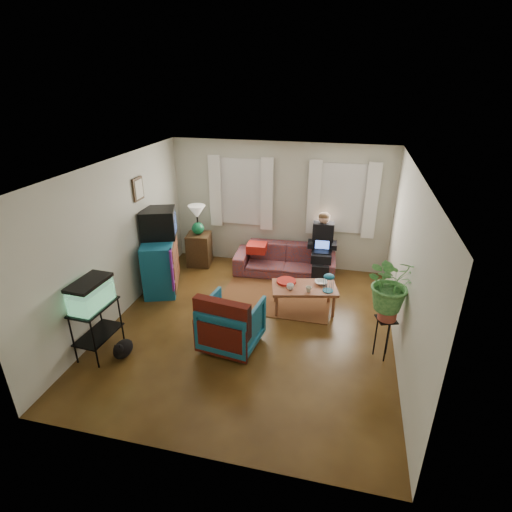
% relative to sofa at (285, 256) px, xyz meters
% --- Properties ---
extents(floor, '(4.50, 5.00, 0.01)m').
position_rel_sofa_xyz_m(floor, '(-0.22, -2.05, -0.40)').
color(floor, '#4F2B14').
rests_on(floor, ground).
extents(ceiling, '(4.50, 5.00, 0.01)m').
position_rel_sofa_xyz_m(ceiling, '(-0.22, -2.05, 2.20)').
color(ceiling, white).
rests_on(ceiling, wall_back).
extents(wall_back, '(4.50, 0.01, 2.60)m').
position_rel_sofa_xyz_m(wall_back, '(-0.22, 0.45, 0.90)').
color(wall_back, silver).
rests_on(wall_back, floor).
extents(wall_front, '(4.50, 0.01, 2.60)m').
position_rel_sofa_xyz_m(wall_front, '(-0.22, -4.55, 0.90)').
color(wall_front, silver).
rests_on(wall_front, floor).
extents(wall_left, '(0.01, 5.00, 2.60)m').
position_rel_sofa_xyz_m(wall_left, '(-2.47, -2.05, 0.90)').
color(wall_left, silver).
rests_on(wall_left, floor).
extents(wall_right, '(0.01, 5.00, 2.60)m').
position_rel_sofa_xyz_m(wall_right, '(2.03, -2.05, 0.90)').
color(wall_right, silver).
rests_on(wall_right, floor).
extents(window_left, '(1.08, 0.04, 1.38)m').
position_rel_sofa_xyz_m(window_left, '(-1.02, 0.43, 1.15)').
color(window_left, white).
rests_on(window_left, wall_back).
extents(window_right, '(1.08, 0.04, 1.38)m').
position_rel_sofa_xyz_m(window_right, '(1.03, 0.43, 1.15)').
color(window_right, white).
rests_on(window_right, wall_back).
extents(curtains_left, '(1.36, 0.06, 1.50)m').
position_rel_sofa_xyz_m(curtains_left, '(-1.02, 0.35, 1.15)').
color(curtains_left, white).
rests_on(curtains_left, wall_back).
extents(curtains_right, '(1.36, 0.06, 1.50)m').
position_rel_sofa_xyz_m(curtains_right, '(1.03, 0.35, 1.15)').
color(curtains_right, white).
rests_on(curtains_right, wall_back).
extents(picture_frame, '(0.04, 0.32, 0.40)m').
position_rel_sofa_xyz_m(picture_frame, '(-2.43, -1.20, 1.55)').
color(picture_frame, '#3D2616').
rests_on(picture_frame, wall_left).
extents(area_rug, '(2.00, 1.61, 0.01)m').
position_rel_sofa_xyz_m(area_rug, '(0.01, -0.91, -0.39)').
color(area_rug, brown).
rests_on(area_rug, floor).
extents(sofa, '(2.08, 0.92, 0.80)m').
position_rel_sofa_xyz_m(sofa, '(0.00, 0.00, 0.00)').
color(sofa, brown).
rests_on(sofa, floor).
extents(seated_person, '(0.54, 0.65, 1.21)m').
position_rel_sofa_xyz_m(seated_person, '(0.73, 0.04, 0.21)').
color(seated_person, black).
rests_on(seated_person, sofa).
extents(side_table, '(0.54, 0.54, 0.70)m').
position_rel_sofa_xyz_m(side_table, '(-1.87, 0.01, -0.05)').
color(side_table, '#422419').
rests_on(side_table, floor).
extents(table_lamp, '(0.40, 0.40, 0.64)m').
position_rel_sofa_xyz_m(table_lamp, '(-1.87, 0.01, 0.60)').
color(table_lamp, white).
rests_on(table_lamp, side_table).
extents(dresser, '(0.90, 1.24, 1.00)m').
position_rel_sofa_xyz_m(dresser, '(-2.21, -1.13, 0.10)').
color(dresser, '#115067').
rests_on(dresser, floor).
extents(crt_tv, '(0.77, 0.73, 0.54)m').
position_rel_sofa_xyz_m(crt_tv, '(-2.22, -1.02, 0.88)').
color(crt_tv, black).
rests_on(crt_tv, dresser).
extents(aquarium_stand, '(0.44, 0.73, 0.79)m').
position_rel_sofa_xyz_m(aquarium_stand, '(-2.22, -3.19, -0.00)').
color(aquarium_stand, black).
rests_on(aquarium_stand, floor).
extents(aquarium, '(0.39, 0.67, 0.42)m').
position_rel_sofa_xyz_m(aquarium, '(-2.22, -3.19, 0.60)').
color(aquarium, '#7FD899').
rests_on(aquarium, aquarium_stand).
extents(black_cat, '(0.31, 0.42, 0.32)m').
position_rel_sofa_xyz_m(black_cat, '(-1.84, -3.21, -0.24)').
color(black_cat, black).
rests_on(black_cat, floor).
extents(armchair, '(0.91, 0.87, 0.83)m').
position_rel_sofa_xyz_m(armchair, '(-0.37, -2.56, 0.02)').
color(armchair, '#116768').
rests_on(armchair, floor).
extents(serape_throw, '(0.86, 0.31, 0.69)m').
position_rel_sofa_xyz_m(serape_throw, '(-0.42, -2.88, 0.19)').
color(serape_throw, '#9E0A0A').
rests_on(serape_throw, armchair).
extents(coffee_table, '(1.21, 0.83, 0.46)m').
position_rel_sofa_xyz_m(coffee_table, '(0.56, -1.31, -0.17)').
color(coffee_table, brown).
rests_on(coffee_table, floor).
extents(cup_a, '(0.15, 0.15, 0.10)m').
position_rel_sofa_xyz_m(cup_a, '(0.34, -1.47, 0.11)').
color(cup_a, white).
rests_on(cup_a, coffee_table).
extents(cup_b, '(0.12, 0.12, 0.09)m').
position_rel_sofa_xyz_m(cup_b, '(0.65, -1.48, 0.10)').
color(cup_b, beige).
rests_on(cup_b, coffee_table).
extents(bowl, '(0.26, 0.26, 0.05)m').
position_rel_sofa_xyz_m(bowl, '(0.83, -1.15, 0.08)').
color(bowl, white).
rests_on(bowl, coffee_table).
extents(snack_tray, '(0.41, 0.41, 0.04)m').
position_rel_sofa_xyz_m(snack_tray, '(0.23, -1.24, 0.08)').
color(snack_tray, '#B21414').
rests_on(snack_tray, coffee_table).
extents(birdcage, '(0.22, 0.22, 0.32)m').
position_rel_sofa_xyz_m(birdcage, '(0.96, -1.37, 0.22)').
color(birdcage, '#115B6B').
rests_on(birdcage, coffee_table).
extents(plant_stand, '(0.35, 0.35, 0.65)m').
position_rel_sofa_xyz_m(plant_stand, '(1.83, -2.33, -0.07)').
color(plant_stand, black).
rests_on(plant_stand, floor).
extents(potted_plant, '(0.91, 0.85, 0.82)m').
position_rel_sofa_xyz_m(potted_plant, '(1.83, -2.33, 0.70)').
color(potted_plant, '#599947').
rests_on(potted_plant, plant_stand).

